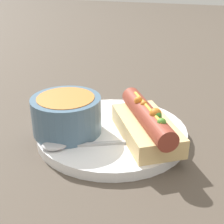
{
  "coord_description": "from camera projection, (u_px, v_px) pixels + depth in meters",
  "views": [
    {
      "loc": [
        -0.42,
        -0.15,
        0.25
      ],
      "look_at": [
        0.0,
        0.0,
        0.04
      ],
      "focal_mm": 50.0,
      "sensor_mm": 36.0,
      "label": 1
    }
  ],
  "objects": [
    {
      "name": "spoon",
      "position": [
        68.0,
        145.0,
        0.45
      ],
      "size": [
        0.09,
        0.15,
        0.01
      ],
      "rotation": [
        0.0,
        0.0,
        2.05
      ],
      "color": "#B7B7BC",
      "rests_on": "dinner_plate"
    },
    {
      "name": "ground_plane",
      "position": [
        112.0,
        137.0,
        0.51
      ],
      "size": [
        4.0,
        4.0,
        0.0
      ],
      "primitive_type": "plane",
      "color": "#4C4238"
    },
    {
      "name": "soup_bowl",
      "position": [
        67.0,
        113.0,
        0.48
      ],
      "size": [
        0.11,
        0.11,
        0.06
      ],
      "color": "slate",
      "rests_on": "dinner_plate"
    },
    {
      "name": "dinner_plate",
      "position": [
        112.0,
        133.0,
        0.51
      ],
      "size": [
        0.24,
        0.24,
        0.02
      ],
      "color": "white",
      "rests_on": "ground_plane"
    },
    {
      "name": "hot_dog",
      "position": [
        146.0,
        124.0,
        0.47
      ],
      "size": [
        0.16,
        0.14,
        0.06
      ],
      "rotation": [
        0.0,
        0.0,
        0.6
      ],
      "color": "#E5C17F",
      "rests_on": "dinner_plate"
    }
  ]
}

